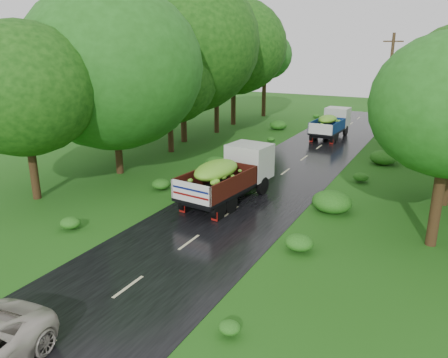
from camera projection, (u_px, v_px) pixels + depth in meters
The scene contains 8 objects.
ground at pixel (128, 287), 15.21m from camera, with size 120.00×120.00×0.00m, color #1D4F11.
road at pixel (201, 234), 19.44m from camera, with size 6.50×80.00×0.02m, color black.
road_lines at pixel (212, 225), 20.28m from camera, with size 0.12×69.60×0.00m.
truck_near at pixel (231, 173), 23.18m from camera, with size 2.91×6.64×2.71m.
truck_far at pixel (332, 122), 38.63m from camera, with size 2.31×5.94×2.46m.
utility_pole at pixel (388, 88), 36.08m from camera, with size 1.55×0.36×8.90m.
trees_left at pixel (182, 59), 34.48m from camera, with size 6.27×35.25×10.38m.
shrubs at pixel (275, 175), 26.95m from camera, with size 11.90×44.00×0.70m.
Camera 1 is at (9.16, -10.32, 8.16)m, focal length 35.00 mm.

